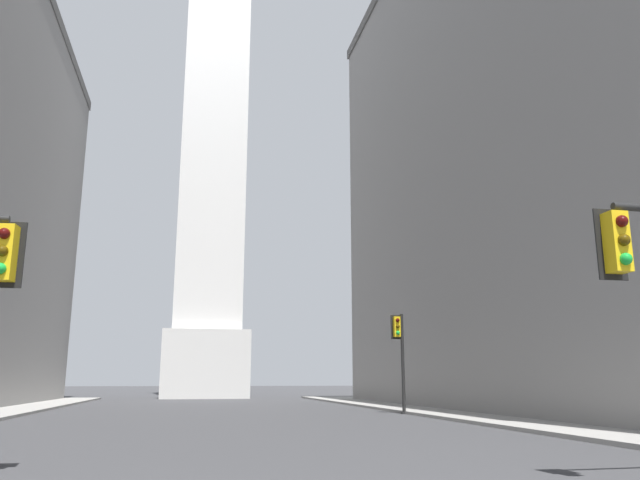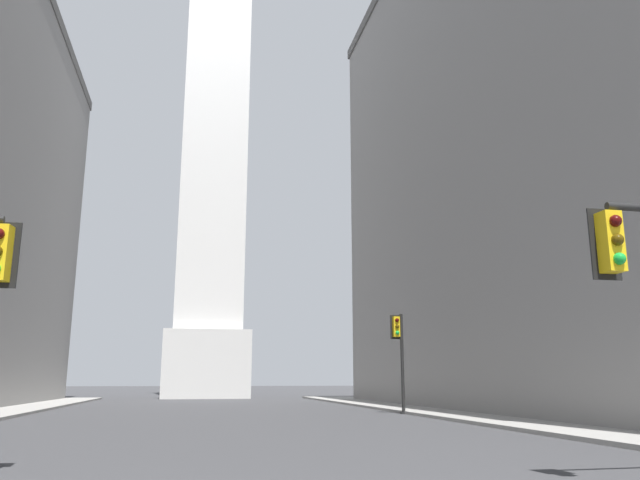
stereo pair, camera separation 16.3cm
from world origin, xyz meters
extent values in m
cube|color=gray|center=(12.20, 22.97, 0.07)|extent=(5.00, 76.57, 0.15)
cube|color=silver|center=(0.00, 63.81, 3.35)|extent=(8.63, 8.63, 6.70)
cube|color=white|center=(0.00, 63.81, 31.66)|extent=(6.91, 6.91, 49.91)
cube|color=yellow|center=(-5.30, 9.86, 4.17)|extent=(0.37, 0.37, 1.10)
cube|color=black|center=(-5.28, 10.04, 4.17)|extent=(0.58, 0.08, 1.32)
sphere|color=#410907|center=(-5.31, 9.67, 4.51)|extent=(0.22, 0.22, 0.22)
sphere|color=#483506|center=(-5.31, 9.67, 4.17)|extent=(0.22, 0.22, 0.22)
sphere|color=green|center=(-5.31, 9.67, 3.82)|extent=(0.22, 0.22, 0.22)
cylinder|color=black|center=(9.70, 29.89, 2.66)|extent=(0.18, 0.18, 5.33)
cylinder|color=#262626|center=(9.70, 29.89, 0.05)|extent=(0.40, 0.40, 0.10)
cube|color=yellow|center=(9.41, 29.89, 4.63)|extent=(0.35, 0.35, 1.10)
cube|color=black|center=(9.41, 30.07, 4.63)|extent=(0.58, 0.05, 1.32)
sphere|color=#410907|center=(9.40, 29.70, 4.97)|extent=(0.22, 0.22, 0.22)
sphere|color=#483506|center=(9.40, 29.70, 4.63)|extent=(0.22, 0.22, 0.22)
sphere|color=green|center=(9.40, 29.70, 4.28)|extent=(0.22, 0.22, 0.22)
cube|color=yellow|center=(5.68, 6.63, 4.17)|extent=(0.34, 0.34, 1.10)
cube|color=black|center=(5.68, 6.81, 4.17)|extent=(0.58, 0.03, 1.32)
sphere|color=#410907|center=(5.68, 6.44, 4.51)|extent=(0.22, 0.22, 0.22)
sphere|color=#483506|center=(5.68, 6.44, 4.17)|extent=(0.22, 0.22, 0.22)
sphere|color=green|center=(5.68, 6.44, 3.83)|extent=(0.22, 0.22, 0.22)
camera|label=1|loc=(-1.75, -2.95, 1.76)|focal=35.00mm
camera|label=2|loc=(-1.59, -2.98, 1.76)|focal=35.00mm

